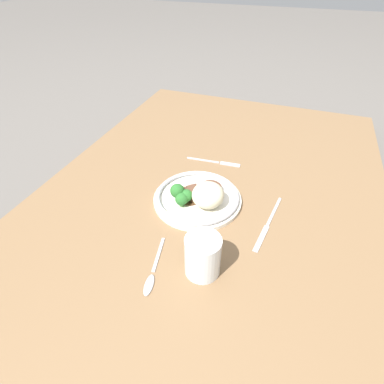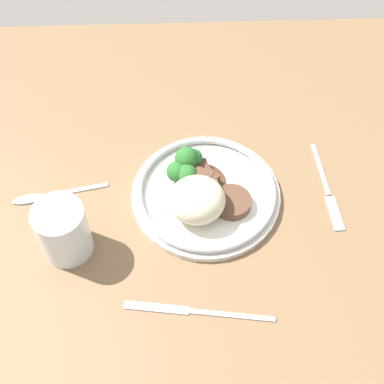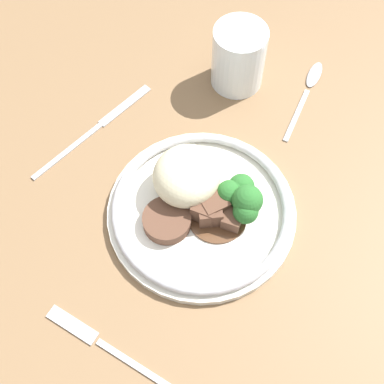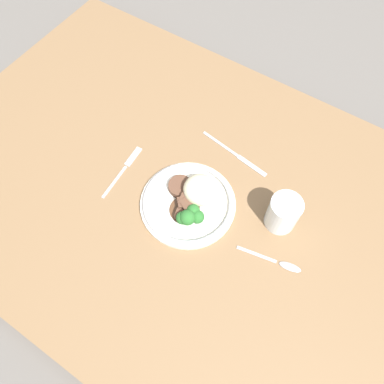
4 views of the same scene
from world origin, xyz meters
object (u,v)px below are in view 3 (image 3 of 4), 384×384
(plate, at_px, (202,202))
(juice_glass, at_px, (238,60))
(knife, at_px, (98,127))
(spoon, at_px, (310,84))
(fork, at_px, (99,342))

(plate, distance_m, juice_glass, 0.22)
(knife, relative_size, spoon, 1.37)
(juice_glass, bearing_deg, knife, 148.99)
(plate, bearing_deg, knife, 83.46)
(plate, bearing_deg, fork, -179.60)
(plate, bearing_deg, juice_glass, 21.49)
(juice_glass, height_order, spoon, juice_glass)
(juice_glass, relative_size, spoon, 0.61)
(fork, bearing_deg, knife, -53.81)
(juice_glass, bearing_deg, fork, -168.63)
(plate, bearing_deg, spoon, -2.80)
(knife, bearing_deg, juice_glass, -22.91)
(fork, relative_size, spoon, 1.13)
(spoon, bearing_deg, plate, 166.08)
(fork, bearing_deg, plate, -93.87)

